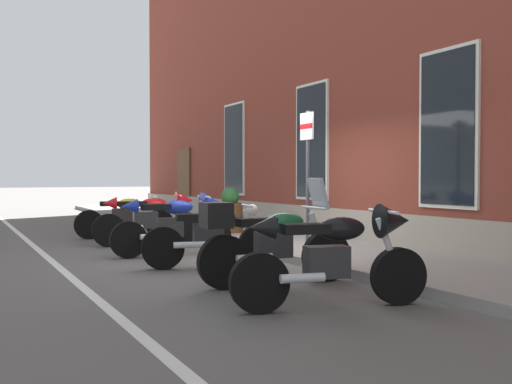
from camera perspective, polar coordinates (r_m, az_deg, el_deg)
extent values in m
plane|color=#565451|center=(9.87, 0.38, -6.30)|extent=(140.00, 140.00, 0.00)
cube|color=gray|center=(10.45, 6.05, -5.50)|extent=(33.18, 2.33, 0.13)
cube|color=silver|center=(8.85, -18.41, -7.25)|extent=(33.18, 0.12, 0.01)
cube|color=brown|center=(13.99, 22.95, 15.81)|extent=(27.18, 7.04, 9.65)
cube|color=gray|center=(11.08, 10.91, -3.65)|extent=(27.18, 0.10, 0.70)
cube|color=brown|center=(19.59, -7.03, 0.92)|extent=(1.10, 0.08, 2.30)
cube|color=silver|center=(16.04, -2.11, 4.21)|extent=(1.22, 0.06, 2.52)
cube|color=black|center=(16.02, -2.21, 4.21)|extent=(1.10, 0.03, 2.40)
cube|color=silver|center=(12.65, 5.51, 4.94)|extent=(1.22, 0.06, 2.52)
cube|color=black|center=(12.63, 5.40, 4.94)|extent=(1.10, 0.03, 2.40)
cube|color=silver|center=(9.64, 18.29, 5.95)|extent=(1.22, 0.06, 2.52)
cube|color=black|center=(9.62, 18.17, 5.96)|extent=(1.10, 0.03, 2.40)
cylinder|color=black|center=(13.01, -9.42, -3.05)|extent=(0.28, 0.64, 0.63)
cylinder|color=black|center=(13.01, -16.02, -3.09)|extent=(0.28, 0.64, 0.63)
cylinder|color=silver|center=(12.99, -9.87, -1.99)|extent=(0.14, 0.31, 0.61)
cube|color=#28282B|center=(12.97, -12.95, -2.28)|extent=(0.32, 0.48, 0.32)
ellipsoid|color=gold|center=(12.96, -12.29, -1.17)|extent=(0.38, 0.57, 0.24)
cube|color=black|center=(12.96, -13.97, -1.13)|extent=(0.34, 0.52, 0.10)
cylinder|color=silver|center=(12.97, -10.23, -0.40)|extent=(0.61, 0.19, 0.04)
cylinder|color=silver|center=(12.87, -14.28, -2.90)|extent=(0.20, 0.46, 0.09)
sphere|color=silver|center=(12.97, -9.88, -0.71)|extent=(0.18, 0.18, 0.18)
cylinder|color=black|center=(11.68, -6.75, -3.54)|extent=(0.22, 0.64, 0.63)
cylinder|color=black|center=(11.47, -14.21, -3.66)|extent=(0.22, 0.64, 0.63)
cylinder|color=silver|center=(11.64, -7.24, -2.23)|extent=(0.12, 0.33, 0.66)
cube|color=#28282B|center=(11.53, -10.70, -2.72)|extent=(0.29, 0.47, 0.32)
ellipsoid|color=red|center=(11.53, -9.97, -1.18)|extent=(0.34, 0.56, 0.24)
cube|color=black|center=(11.48, -11.85, -1.15)|extent=(0.30, 0.51, 0.10)
cylinder|color=silver|center=(11.60, -7.63, -0.32)|extent=(0.62, 0.14, 0.04)
cylinder|color=silver|center=(11.39, -12.12, -3.44)|extent=(0.16, 0.46, 0.09)
cone|color=red|center=(11.63, -7.00, -0.81)|extent=(0.41, 0.39, 0.36)
cone|color=red|center=(11.44, -14.13, -1.08)|extent=(0.28, 0.30, 0.24)
cylinder|color=black|center=(10.20, -4.15, -4.32)|extent=(0.16, 0.62, 0.61)
cylinder|color=black|center=(9.79, -12.38, -4.59)|extent=(0.16, 0.62, 0.61)
cylinder|color=silver|center=(10.14, -4.69, -2.74)|extent=(0.09, 0.34, 0.69)
cube|color=#28282B|center=(9.94, -8.46, -3.44)|extent=(0.25, 0.45, 0.32)
ellipsoid|color=#192D9E|center=(9.96, -7.64, -1.48)|extent=(0.29, 0.54, 0.24)
cube|color=black|center=(9.86, -9.76, -1.46)|extent=(0.25, 0.49, 0.10)
cylinder|color=silver|center=(10.09, -5.12, -0.47)|extent=(0.62, 0.07, 0.04)
cylinder|color=silver|center=(9.76, -9.97, -4.31)|extent=(0.12, 0.45, 0.09)
cone|color=#192D9E|center=(10.14, -4.42, -1.02)|extent=(0.38, 0.36, 0.36)
cone|color=#192D9E|center=(9.76, -12.28, -1.39)|extent=(0.26, 0.27, 0.24)
cylinder|color=black|center=(8.78, 0.26, -5.23)|extent=(0.26, 0.63, 0.62)
cylinder|color=black|center=(8.53, -9.11, -5.44)|extent=(0.26, 0.63, 0.62)
cylinder|color=silver|center=(8.73, -0.37, -3.69)|extent=(0.14, 0.31, 0.61)
cube|color=#28282B|center=(8.60, -4.69, -4.16)|extent=(0.32, 0.48, 0.32)
ellipsoid|color=black|center=(8.61, -3.70, -2.50)|extent=(0.37, 0.57, 0.24)
cube|color=black|center=(8.54, -6.21, -2.47)|extent=(0.32, 0.52, 0.10)
cylinder|color=silver|center=(8.69, -0.89, -1.34)|extent=(0.61, 0.18, 0.04)
cylinder|color=silver|center=(8.45, -6.56, -5.16)|extent=(0.19, 0.46, 0.09)
sphere|color=silver|center=(8.71, -0.37, -1.79)|extent=(0.18, 0.18, 0.18)
cylinder|color=black|center=(7.53, 6.88, -6.24)|extent=(0.17, 0.66, 0.65)
cylinder|color=black|center=(6.96, -3.13, -6.87)|extent=(0.17, 0.66, 0.65)
cylinder|color=silver|center=(7.45, 6.22, -4.38)|extent=(0.10, 0.31, 0.63)
cube|color=#28282B|center=(7.17, 1.71, -5.16)|extent=(0.26, 0.46, 0.32)
ellipsoid|color=#195633|center=(7.21, 2.80, -2.97)|extent=(0.30, 0.54, 0.24)
cube|color=black|center=(7.05, 0.01, -2.98)|extent=(0.26, 0.50, 0.10)
cylinder|color=silver|center=(7.39, 5.68, -1.55)|extent=(0.62, 0.09, 0.04)
cylinder|color=silver|center=(6.96, -0.14, -6.44)|extent=(0.13, 0.46, 0.09)
cube|color=#B2BCC6|center=(7.41, 6.09, -0.14)|extent=(0.37, 0.17, 0.40)
cube|color=black|center=(6.87, -3.93, -2.27)|extent=(0.39, 0.35, 0.30)
cylinder|color=black|center=(6.31, 13.77, -8.00)|extent=(0.25, 0.61, 0.60)
cylinder|color=black|center=(5.75, 0.32, -8.89)|extent=(0.25, 0.61, 0.60)
cylinder|color=silver|center=(6.23, 12.97, -5.52)|extent=(0.14, 0.34, 0.68)
cube|color=#28282B|center=(5.94, 6.93, -6.80)|extent=(0.31, 0.48, 0.32)
ellipsoid|color=black|center=(5.96, 8.27, -3.59)|extent=(0.37, 0.56, 0.24)
cube|color=black|center=(5.82, 4.83, -3.60)|extent=(0.32, 0.52, 0.10)
cylinder|color=silver|center=(6.15, 12.34, -1.86)|extent=(0.61, 0.17, 0.04)
cylinder|color=silver|center=(5.75, 4.57, -8.39)|extent=(0.19, 0.46, 0.09)
cone|color=black|center=(6.22, 13.39, -2.75)|extent=(0.43, 0.41, 0.36)
cone|color=black|center=(5.68, 0.52, -3.52)|extent=(0.29, 0.31, 0.24)
cylinder|color=#4C4C51|center=(9.54, 5.08, 1.10)|extent=(0.06, 0.06, 2.28)
cube|color=white|center=(9.57, 4.99, 6.43)|extent=(0.36, 0.03, 0.44)
cube|color=red|center=(9.56, 4.92, 6.43)|extent=(0.36, 0.01, 0.08)
cylinder|color=brown|center=(12.68, -2.54, -2.52)|extent=(0.55, 0.55, 0.63)
cylinder|color=black|center=(12.68, -2.54, -2.52)|extent=(0.58, 0.58, 0.04)
sphere|color=#28602D|center=(12.66, -2.54, -0.46)|extent=(0.40, 0.40, 0.40)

